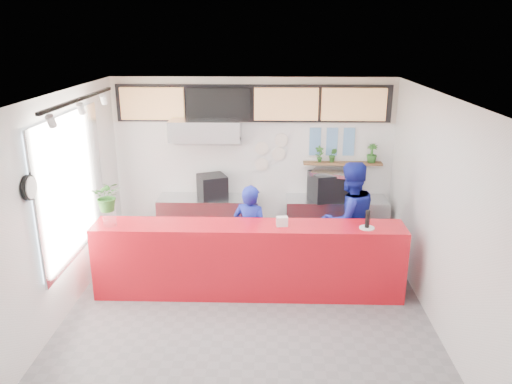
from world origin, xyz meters
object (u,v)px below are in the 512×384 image
at_px(staff_right, 349,220).
at_px(service_counter, 249,260).
at_px(espresso_machine, 332,186).
at_px(pepper_mill, 367,219).
at_px(staff_center, 250,233).
at_px(panini_oven, 212,186).

bearing_deg(staff_right, service_counter, 0.25).
bearing_deg(espresso_machine, pepper_mill, -97.98).
bearing_deg(pepper_mill, staff_center, 161.48).
xyz_separation_m(espresso_machine, staff_right, (0.13, -1.16, -0.20)).
bearing_deg(staff_center, pepper_mill, -179.19).
relative_size(espresso_machine, staff_right, 0.40).
bearing_deg(pepper_mill, espresso_machine, 98.18).
bearing_deg(service_counter, pepper_mill, -2.91).
relative_size(panini_oven, pepper_mill, 1.83).
xyz_separation_m(panini_oven, pepper_mill, (2.40, -1.89, 0.13)).
relative_size(staff_center, staff_right, 0.82).
height_order(espresso_machine, staff_center, staff_center).
bearing_deg(espresso_machine, staff_center, -152.68).
bearing_deg(panini_oven, staff_right, -50.50).
height_order(staff_center, pepper_mill, staff_center).
distance_m(panini_oven, pepper_mill, 3.06).
relative_size(service_counter, pepper_mill, 17.91).
height_order(service_counter, staff_right, staff_right).
bearing_deg(pepper_mill, panini_oven, 141.89).
xyz_separation_m(staff_center, staff_right, (1.53, 0.16, 0.17)).
xyz_separation_m(service_counter, pepper_mill, (1.68, -0.09, 0.69)).
xyz_separation_m(espresso_machine, staff_center, (-1.40, -1.33, -0.37)).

